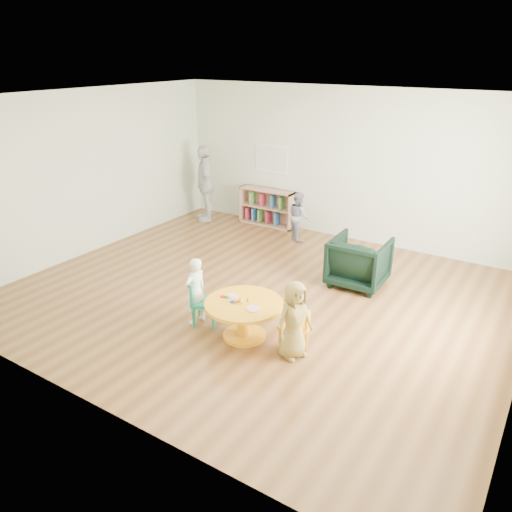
# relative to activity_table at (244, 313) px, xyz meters

# --- Properties ---
(room) EXTENTS (7.10, 7.00, 2.80)m
(room) POSITION_rel_activity_table_xyz_m (-0.45, 1.08, 1.56)
(room) COLOR brown
(room) RESTS_ON ground
(activity_table) EXTENTS (0.98, 0.98, 0.53)m
(activity_table) POSITION_rel_activity_table_xyz_m (0.00, 0.00, 0.00)
(activity_table) COLOR #F7A514
(activity_table) RESTS_ON ground
(kid_chair_left) EXTENTS (0.43, 0.43, 0.61)m
(kid_chair_left) POSITION_rel_activity_table_xyz_m (-0.66, 0.00, -0.01)
(kid_chair_left) COLOR #167D5F
(kid_chair_left) RESTS_ON ground
(kid_chair_right) EXTENTS (0.37, 0.37, 0.54)m
(kid_chair_right) POSITION_rel_activity_table_xyz_m (0.68, 0.10, -0.05)
(kid_chair_right) COLOR #F7A514
(kid_chair_right) RESTS_ON ground
(bookshelf) EXTENTS (1.20, 0.30, 0.75)m
(bookshelf) POSITION_rel_activity_table_xyz_m (-2.08, 3.94, 0.03)
(bookshelf) COLOR #AB7C5F
(bookshelf) RESTS_ON ground
(alphabet_poster) EXTENTS (0.74, 0.01, 0.54)m
(alphabet_poster) POSITION_rel_activity_table_xyz_m (-2.06, 4.06, 1.01)
(alphabet_poster) COLOR white
(alphabet_poster) RESTS_ON ground
(armchair) EXTENTS (0.83, 0.86, 0.76)m
(armchair) POSITION_rel_activity_table_xyz_m (0.62, 2.22, 0.04)
(armchair) COLOR black
(armchair) RESTS_ON ground
(child_left) EXTENTS (0.27, 0.37, 0.92)m
(child_left) POSITION_rel_activity_table_xyz_m (-0.74, -0.03, 0.12)
(child_left) COLOR white
(child_left) RESTS_ON ground
(child_right) EXTENTS (0.46, 0.55, 0.96)m
(child_right) POSITION_rel_activity_table_xyz_m (0.72, -0.03, 0.14)
(child_right) COLOR yellow
(child_right) RESTS_ON ground
(toddler) EXTENTS (0.57, 0.56, 0.92)m
(toddler) POSITION_rel_activity_table_xyz_m (-1.11, 3.50, 0.12)
(toddler) COLOR #1A2442
(toddler) RESTS_ON ground
(adult_caretaker) EXTENTS (0.94, 0.93, 1.59)m
(adult_caretaker) POSITION_rel_activity_table_xyz_m (-3.33, 3.48, 0.46)
(adult_caretaker) COLOR silver
(adult_caretaker) RESTS_ON ground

